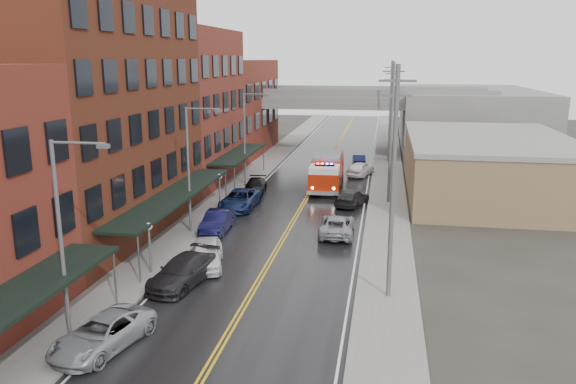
{
  "coord_description": "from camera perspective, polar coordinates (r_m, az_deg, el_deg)",
  "views": [
    {
      "loc": [
        6.71,
        -12.84,
        12.27
      ],
      "look_at": [
        0.08,
        25.3,
        3.0
      ],
      "focal_mm": 35.0,
      "sensor_mm": 36.0,
      "label": 1
    }
  ],
  "objects": [
    {
      "name": "utility_pole_0",
      "position": [
        28.48,
        10.63,
        1.14
      ],
      "size": [
        1.8,
        0.24,
        12.0
      ],
      "color": "#59595B",
      "rests_on": "ground"
    },
    {
      "name": "awning_1",
      "position": [
        39.65,
        -11.42,
        -0.34
      ],
      "size": [
        2.6,
        18.0,
        3.09
      ],
      "color": "black",
      "rests_on": "ground"
    },
    {
      "name": "right_far_block",
      "position": [
        84.02,
        17.68,
        7.19
      ],
      "size": [
        18.0,
        30.0,
        8.0
      ],
      "primitive_type": "cube",
      "color": "slate",
      "rests_on": "ground"
    },
    {
      "name": "street_lamp_2",
      "position": [
        54.94,
        -4.21,
        6.02
      ],
      "size": [
        2.64,
        0.22,
        9.0
      ],
      "color": "#59595B",
      "rests_on": "ground"
    },
    {
      "name": "street_lamp_0",
      "position": [
        25.7,
        -21.72,
        -3.52
      ],
      "size": [
        2.64,
        0.22,
        9.0
      ],
      "color": "#59595B",
      "rests_on": "ground"
    },
    {
      "name": "parked_car_left_7",
      "position": [
        52.09,
        -3.38,
        0.58
      ],
      "size": [
        2.3,
        4.78,
        1.34
      ],
      "primitive_type": "imported",
      "rotation": [
        0.0,
        0.0,
        0.09
      ],
      "color": "black",
      "rests_on": "ground"
    },
    {
      "name": "overpass",
      "position": [
        75.4,
        4.78,
        8.64
      ],
      "size": [
        40.0,
        10.0,
        7.5
      ],
      "color": "slate",
      "rests_on": "ground"
    },
    {
      "name": "sidewalk_left",
      "position": [
        46.69,
        -7.96,
        -1.81
      ],
      "size": [
        3.0,
        160.0,
        0.15
      ],
      "primitive_type": "cube",
      "color": "slate",
      "rests_on": "ground"
    },
    {
      "name": "parked_car_left_6",
      "position": [
        46.85,
        -4.92,
        -0.78
      ],
      "size": [
        2.7,
        5.69,
        1.57
      ],
      "primitive_type": "imported",
      "rotation": [
        0.0,
        0.0,
        -0.02
      ],
      "color": "#13204A",
      "rests_on": "ground"
    },
    {
      "name": "parked_car_right_3",
      "position": [
        66.13,
        7.19,
        3.25
      ],
      "size": [
        1.83,
        4.14,
        1.32
      ],
      "primitive_type": "imported",
      "rotation": [
        0.0,
        0.0,
        3.25
      ],
      "color": "black",
      "rests_on": "ground"
    },
    {
      "name": "utility_pole_2",
      "position": [
        68.11,
        10.35,
        8.23
      ],
      "size": [
        1.8,
        0.24,
        12.0
      ],
      "color": "#59595B",
      "rests_on": "ground"
    },
    {
      "name": "awning_2",
      "position": [
        55.97,
        -4.98,
        3.87
      ],
      "size": [
        2.6,
        13.0,
        3.09
      ],
      "color": "black",
      "rests_on": "ground"
    },
    {
      "name": "brick_building_b",
      "position": [
        41.18,
        -19.45,
        8.16
      ],
      "size": [
        9.0,
        20.0,
        18.0
      ],
      "primitive_type": "cube",
      "color": "#522415",
      "rests_on": "ground"
    },
    {
      "name": "parked_car_left_5",
      "position": [
        40.89,
        -7.2,
        -2.99
      ],
      "size": [
        1.72,
        4.66,
        1.52
      ],
      "primitive_type": "imported",
      "rotation": [
        0.0,
        0.0,
        0.02
      ],
      "color": "black",
      "rests_on": "ground"
    },
    {
      "name": "brick_building_far",
      "position": [
        73.88,
        -5.95,
        8.53
      ],
      "size": [
        9.0,
        20.0,
        12.0
      ],
      "primitive_type": "cube",
      "color": "maroon",
      "rests_on": "ground"
    },
    {
      "name": "utility_pole_1",
      "position": [
        48.21,
        10.43,
        6.14
      ],
      "size": [
        1.8,
        0.24,
        12.0
      ],
      "color": "#59595B",
      "rests_on": "ground"
    },
    {
      "name": "globe_lamp_1",
      "position": [
        33.21,
        -13.93,
        -4.39
      ],
      "size": [
        0.44,
        0.44,
        3.12
      ],
      "color": "#59595B",
      "rests_on": "ground"
    },
    {
      "name": "curb_right",
      "position": [
        44.56,
        8.13,
        -2.56
      ],
      "size": [
        0.3,
        160.0,
        0.15
      ],
      "primitive_type": "cube",
      "color": "gray",
      "rests_on": "ground"
    },
    {
      "name": "parked_car_right_1",
      "position": [
        48.08,
        6.51,
        -0.59
      ],
      "size": [
        3.15,
        4.95,
        1.34
      ],
      "primitive_type": "imported",
      "rotation": [
        0.0,
        0.0,
        2.84
      ],
      "color": "black",
      "rests_on": "ground"
    },
    {
      "name": "globe_lamp_2",
      "position": [
        45.9,
        -6.98,
        0.83
      ],
      "size": [
        0.44,
        0.44,
        3.12
      ],
      "color": "#59595B",
      "rests_on": "ground"
    },
    {
      "name": "parked_car_left_4",
      "position": [
        34.23,
        -8.31,
        -6.25
      ],
      "size": [
        3.07,
        5.06,
        1.61
      ],
      "primitive_type": "imported",
      "rotation": [
        0.0,
        0.0,
        0.26
      ],
      "color": "white",
      "rests_on": "ground"
    },
    {
      "name": "parked_car_right_2",
      "position": [
        60.2,
        7.39,
        2.35
      ],
      "size": [
        3.12,
        4.91,
        1.56
      ],
      "primitive_type": "imported",
      "rotation": [
        0.0,
        0.0,
        2.84
      ],
      "color": "white",
      "rests_on": "ground"
    },
    {
      "name": "parked_car_left_2",
      "position": [
        26.17,
        -18.31,
        -13.48
      ],
      "size": [
        3.51,
        5.53,
        1.42
      ],
      "primitive_type": "imported",
      "rotation": [
        0.0,
        0.0,
        -0.24
      ],
      "color": "#96999D",
      "rests_on": "ground"
    },
    {
      "name": "fire_truck",
      "position": [
        53.82,
        3.97,
        2.16
      ],
      "size": [
        3.75,
        8.9,
        3.22
      ],
      "rotation": [
        0.0,
        0.0,
        0.03
      ],
      "color": "#A61E07",
      "rests_on": "ground"
    },
    {
      "name": "curb_left",
      "position": [
        46.23,
        -6.01,
        -1.91
      ],
      "size": [
        0.3,
        160.0,
        0.15
      ],
      "primitive_type": "cube",
      "color": "gray",
      "rests_on": "ground"
    },
    {
      "name": "parked_car_left_3",
      "position": [
        31.87,
        -10.59,
        -7.91
      ],
      "size": [
        3.17,
        5.68,
        1.56
      ],
      "primitive_type": "imported",
      "rotation": [
        0.0,
        0.0,
        -0.19
      ],
      "color": "black",
      "rests_on": "ground"
    },
    {
      "name": "brick_building_c",
      "position": [
        57.17,
        -10.78,
        8.45
      ],
      "size": [
        9.0,
        15.0,
        15.0
      ],
      "primitive_type": "cube",
      "color": "maroon",
      "rests_on": "ground"
    },
    {
      "name": "road",
      "position": [
        45.06,
        0.93,
        -2.32
      ],
      "size": [
        11.0,
        160.0,
        0.02
      ],
      "primitive_type": "cube",
      "color": "black",
      "rests_on": "ground"
    },
    {
      "name": "tan_building",
      "position": [
        54.53,
        19.52,
        2.37
      ],
      "size": [
        14.0,
        22.0,
        5.0
      ],
      "primitive_type": "cube",
      "color": "olive",
      "rests_on": "ground"
    },
    {
      "name": "street_lamp_1",
      "position": [
        39.79,
        -9.78,
        3.01
      ],
      "size": [
        2.64,
        0.22,
        9.0
      ],
      "color": "#59595B",
      "rests_on": "ground"
    },
    {
      "name": "parked_car_right_0",
      "position": [
        40.0,
        5.0,
        -3.38
      ],
      "size": [
        2.47,
        5.17,
        1.42
      ],
      "primitive_type": "imported",
      "rotation": [
        0.0,
        0.0,
        3.16
      ],
      "color": "gray",
      "rests_on": "ground"
    },
    {
      "name": "sidewalk_right",
      "position": [
        44.55,
        10.26,
        -2.64
      ],
      "size": [
        3.0,
        160.0,
        0.15
      ],
      "primitive_type": "cube",
      "color": "slate",
      "rests_on": "ground"
    }
  ]
}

